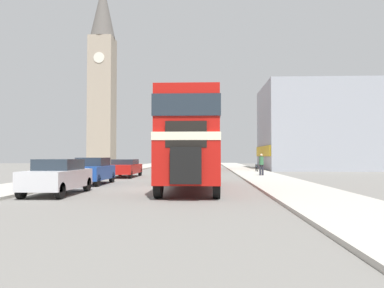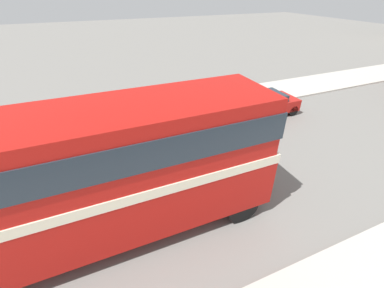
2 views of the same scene
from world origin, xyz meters
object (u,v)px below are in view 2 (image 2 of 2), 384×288
object	(u,v)px
car_parked_near	(17,150)
car_parked_far	(261,104)
double_decker_bus	(96,171)
car_parked_mid	(142,123)

from	to	relation	value
car_parked_near	car_parked_far	bearing A→B (deg)	90.10
double_decker_bus	car_parked_far	size ratio (longest dim) A/B	2.26
car_parked_mid	car_parked_far	distance (m)	7.24
car_parked_far	car_parked_near	bearing A→B (deg)	-89.90
double_decker_bus	car_parked_mid	size ratio (longest dim) A/B	2.71
car_parked_near	car_parked_far	world-z (taller)	car_parked_near
double_decker_bus	car_parked_far	xyz separation A→B (m)	(-5.54, 9.74, -1.86)
car_parked_near	car_parked_far	xyz separation A→B (m)	(-0.02, 12.86, -0.05)
car_parked_near	car_parked_mid	size ratio (longest dim) A/B	1.03
car_parked_near	car_parked_mid	world-z (taller)	car_parked_mid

